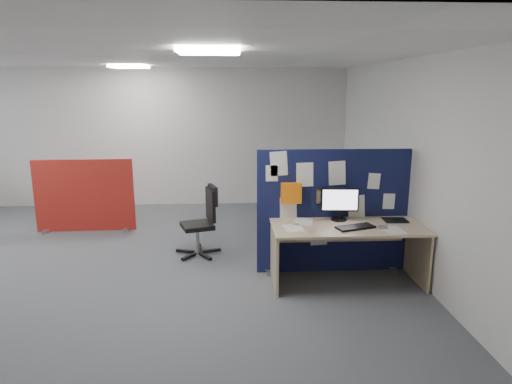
{
  "coord_description": "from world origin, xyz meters",
  "views": [
    {
      "loc": [
        2.2,
        -5.6,
        2.33
      ],
      "look_at": [
        2.52,
        0.17,
        1.0
      ],
      "focal_mm": 32.0,
      "sensor_mm": 36.0,
      "label": 1
    }
  ],
  "objects_px": {
    "navy_divider": "(331,211)",
    "office_chair": "(204,217)",
    "main_desk": "(347,238)",
    "red_divider": "(85,196)",
    "monitor_main": "(340,202)"
  },
  "relations": [
    {
      "from": "navy_divider",
      "to": "office_chair",
      "type": "bearing_deg",
      "value": 157.3
    },
    {
      "from": "main_desk",
      "to": "red_divider",
      "type": "bearing_deg",
      "value": 149.24
    },
    {
      "from": "main_desk",
      "to": "office_chair",
      "type": "bearing_deg",
      "value": 149.47
    },
    {
      "from": "monitor_main",
      "to": "navy_divider",
      "type": "bearing_deg",
      "value": 114.32
    },
    {
      "from": "main_desk",
      "to": "red_divider",
      "type": "height_order",
      "value": "red_divider"
    },
    {
      "from": "main_desk",
      "to": "red_divider",
      "type": "relative_size",
      "value": 1.14
    },
    {
      "from": "navy_divider",
      "to": "monitor_main",
      "type": "xyz_separation_m",
      "value": [
        0.06,
        -0.17,
        0.16
      ]
    },
    {
      "from": "navy_divider",
      "to": "main_desk",
      "type": "height_order",
      "value": "navy_divider"
    },
    {
      "from": "red_divider",
      "to": "navy_divider",
      "type": "bearing_deg",
      "value": -28.91
    },
    {
      "from": "monitor_main",
      "to": "office_chair",
      "type": "relative_size",
      "value": 0.48
    },
    {
      "from": "navy_divider",
      "to": "red_divider",
      "type": "bearing_deg",
      "value": 152.61
    },
    {
      "from": "main_desk",
      "to": "red_divider",
      "type": "distance_m",
      "value": 4.41
    },
    {
      "from": "main_desk",
      "to": "monitor_main",
      "type": "xyz_separation_m",
      "value": [
        -0.06,
        0.19,
        0.39
      ]
    },
    {
      "from": "monitor_main",
      "to": "red_divider",
      "type": "height_order",
      "value": "red_divider"
    },
    {
      "from": "red_divider",
      "to": "main_desk",
      "type": "bearing_deg",
      "value": -32.28
    }
  ]
}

